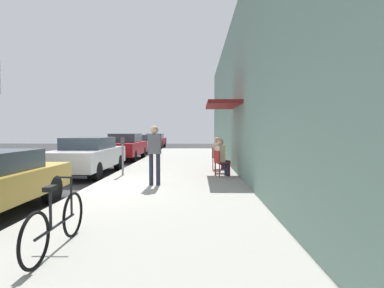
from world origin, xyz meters
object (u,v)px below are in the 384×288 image
Objects in this scene: bicycle_0 at (57,223)px; parked_car_3 at (144,143)px; pedestrian_standing at (155,150)px; seated_patron_0 at (222,156)px; cafe_chair_1 at (218,159)px; seated_patron_2 at (218,152)px; cafe_chair_0 at (220,161)px; parked_car_1 at (88,155)px; parked_car_4 at (155,140)px; parking_meter at (123,153)px; parked_car_2 at (125,146)px; cafe_chair_2 at (217,156)px.

parked_car_3 is at bearing 96.83° from bicycle_0.
pedestrian_standing is at bearing 82.66° from bicycle_0.
cafe_chair_1 is at bearing 94.00° from seated_patron_0.
seated_patron_2 is at bearing 90.01° from seated_patron_0.
parked_car_1 is at bearing 168.24° from cafe_chair_0.
parked_car_4 is at bearing 104.94° from seated_patron_0.
parking_meter reaches higher than seated_patron_2.
parked_car_2 is 5.06× the size of cafe_chair_1.
parked_car_2 is 6.16m from parked_car_3.
parked_car_3 is at bearing 90.00° from parked_car_2.
parked_car_1 is 12.04m from parked_car_3.
bicycle_0 is (2.34, -19.55, -0.23)m from parked_car_3.
parked_car_2 is at bearing -90.00° from parked_car_3.
pedestrian_standing reaches higher than parked_car_2.
pedestrian_standing is (-2.01, -1.77, 0.50)m from cafe_chair_0.
pedestrian_standing reaches higher than cafe_chair_0.
parking_meter is 1.02× the size of seated_patron_0.
cafe_chair_1 is 1.08m from cafe_chair_2.
bicycle_0 is at bearing -83.17° from parked_car_3.
cafe_chair_0 is 0.51× the size of pedestrian_standing.
parking_meter is at bearing -167.44° from cafe_chair_1.
parking_meter is 3.88m from cafe_chair_2.
pedestrian_standing reaches higher than seated_patron_2.
cafe_chair_1 is 0.67× the size of seated_patron_2.
parked_car_2 is at bearing 135.12° from cafe_chair_2.
seated_patron_0 is (5.01, -1.01, 0.07)m from parked_car_1.
seated_patron_2 is at bearing 61.10° from pedestrian_standing.
seated_patron_0 is at bearing -88.31° from cafe_chair_2.
pedestrian_standing reaches higher than parking_meter.
parked_car_1 reaches higher than cafe_chair_0.
bicycle_0 is 1.97× the size of cafe_chair_0.
parked_car_3 is at bearing 114.28° from seated_patron_2.
parked_car_2 reaches higher than seated_patron_0.
pedestrian_standing is (-2.00, -2.67, 0.50)m from cafe_chair_1.
parking_meter is (1.55, -0.89, 0.14)m from parked_car_1.
parking_meter is at bearing -77.11° from parked_car_2.
parking_meter is at bearing 126.22° from pedestrian_standing.
cafe_chair_2 is at bearing 10.86° from parked_car_1.
cafe_chair_0 is at bearing 41.44° from pedestrian_standing.
parked_car_2 reaches higher than parked_car_4.
bicycle_0 is (2.34, -25.28, -0.24)m from parked_car_4.
parked_car_4 is 18.58m from cafe_chair_1.
cafe_chair_0 is 1.98m from cafe_chair_2.
parked_car_4 is 2.59× the size of pedestrian_standing.
parked_car_3 is 3.41× the size of seated_patron_0.
cafe_chair_1 is 3.37m from pedestrian_standing.
parking_meter is at bearing 177.66° from cafe_chair_0.
seated_patron_0 is at bearing 19.73° from cafe_chair_0.
parking_meter is at bearing -152.20° from seated_patron_2.
parked_car_4 is 18.73m from parking_meter.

